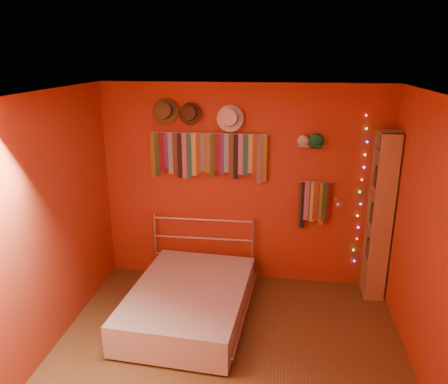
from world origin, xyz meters
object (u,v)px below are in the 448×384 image
at_px(reading_lamp, 338,203).
at_px(tie_rack, 208,154).
at_px(bed, 189,301).
at_px(bookshelf, 384,216).

bearing_deg(reading_lamp, tie_rack, 173.66).
relative_size(tie_rack, bed, 0.79).
height_order(tie_rack, reading_lamp, tie_rack).
bearing_deg(bookshelf, bed, -159.91).
distance_m(tie_rack, bookshelf, 2.19).
distance_m(reading_lamp, bookshelf, 0.55).
height_order(tie_rack, bookshelf, bookshelf).
distance_m(bookshelf, bed, 2.43).
xyz_separation_m(tie_rack, bookshelf, (2.09, -0.15, -0.64)).
bearing_deg(reading_lamp, bed, -154.65).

